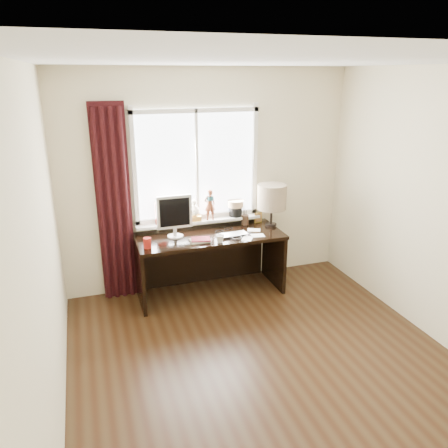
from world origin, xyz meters
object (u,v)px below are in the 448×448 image
object	(u,v)px
desk	(208,251)
monitor	(174,214)
table_lamp	(272,197)
red_cup	(147,243)
laptop	(233,235)
mug	(220,239)

from	to	relation	value
desk	monitor	bearing A→B (deg)	-173.62
table_lamp	red_cup	bearing A→B (deg)	-171.37
laptop	table_lamp	size ratio (longest dim) A/B	0.67
table_lamp	monitor	bearing A→B (deg)	-179.71
red_cup	monitor	size ratio (longest dim) A/B	0.23
desk	table_lamp	world-z (taller)	table_lamp
laptop	desk	bearing A→B (deg)	132.56
red_cup	table_lamp	world-z (taller)	table_lamp
red_cup	table_lamp	bearing A→B (deg)	8.63
desk	red_cup	bearing A→B (deg)	-159.94
desk	mug	bearing A→B (deg)	-84.19
mug	table_lamp	xyz separation A→B (m)	(0.76, 0.33, 0.32)
desk	table_lamp	bearing A→B (deg)	-2.72
laptop	table_lamp	xyz separation A→B (m)	(0.56, 0.18, 0.35)
laptop	mug	size ratio (longest dim) A/B	3.72
desk	monitor	size ratio (longest dim) A/B	3.47
red_cup	monitor	bearing A→B (deg)	32.96
mug	red_cup	size ratio (longest dim) A/B	0.83
red_cup	table_lamp	distance (m)	1.59
red_cup	table_lamp	size ratio (longest dim) A/B	0.21
monitor	mug	bearing A→B (deg)	-37.17
laptop	mug	xyz separation A→B (m)	(-0.21, -0.15, 0.03)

